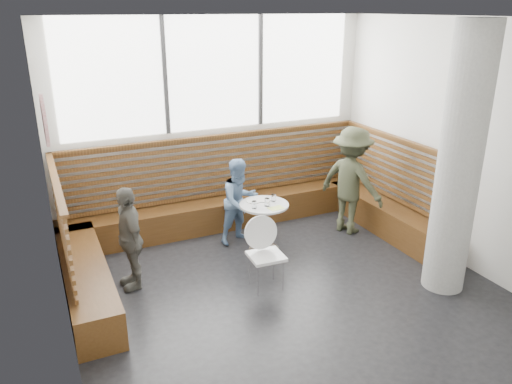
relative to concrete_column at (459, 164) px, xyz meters
name	(u,v)px	position (x,y,z in m)	size (l,w,h in m)	color
room	(293,170)	(-1.85, 0.60, 0.00)	(5.00, 5.00, 3.20)	silver
booth	(234,213)	(-1.85, 2.37, -1.19)	(5.00, 2.50, 1.44)	#432910
concrete_column	(459,164)	(0.00, 0.00, 0.00)	(0.50, 0.50, 3.20)	gray
wall_art	(45,121)	(-4.31, 1.00, 0.70)	(0.50, 0.50, 0.03)	white
cafe_table	(264,217)	(-1.62, 1.82, -1.09)	(0.69, 0.69, 0.71)	silver
cafe_chair	(264,248)	(-2.05, 0.94, -1.07)	(0.43, 0.42, 0.90)	white
adult_man	(351,181)	(-0.14, 1.86, -0.77)	(1.07, 0.61, 1.65)	#3A3E29
child_back	(240,201)	(-1.82, 2.23, -0.96)	(0.62, 0.48, 1.28)	#5F7FA6
child_left	(129,238)	(-3.54, 1.62, -0.94)	(0.77, 0.32, 1.31)	#58574F
plate_near	(253,201)	(-1.72, 1.97, -0.88)	(0.21, 0.21, 0.01)	white
plate_far	(264,200)	(-1.57, 1.95, -0.88)	(0.20, 0.20, 0.01)	white
glass_left	(254,205)	(-1.82, 1.74, -0.84)	(0.07, 0.07, 0.10)	white
glass_mid	(267,202)	(-1.62, 1.74, -0.83)	(0.07, 0.07, 0.11)	white
glass_right	(273,198)	(-1.45, 1.87, -0.84)	(0.06, 0.06, 0.10)	white
menu_card	(276,208)	(-1.54, 1.61, -0.89)	(0.21, 0.15, 0.00)	#A5C64C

